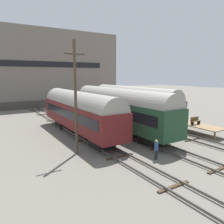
{
  "coord_description": "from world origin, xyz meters",
  "views": [
    {
      "loc": [
        -14.77,
        -17.71,
        6.94
      ],
      "look_at": [
        0.0,
        6.01,
        2.2
      ],
      "focal_mm": 35.0,
      "sensor_mm": 36.0,
      "label": 1
    }
  ],
  "objects_px": {
    "train_car_maroon": "(79,111)",
    "train_car_navy": "(132,102)",
    "bench": "(195,120)",
    "person_worker": "(156,148)",
    "train_car_green": "(119,107)",
    "utility_pole": "(76,97)"
  },
  "relations": [
    {
      "from": "train_car_maroon",
      "to": "train_car_navy",
      "type": "xyz_separation_m",
      "value": [
        9.62,
        2.59,
        0.13
      ]
    },
    {
      "from": "bench",
      "to": "person_worker",
      "type": "xyz_separation_m",
      "value": [
        -9.76,
        -3.74,
        -0.55
      ]
    },
    {
      "from": "train_car_green",
      "to": "train_car_navy",
      "type": "distance_m",
      "value": 6.12
    },
    {
      "from": "train_car_green",
      "to": "bench",
      "type": "height_order",
      "value": "train_car_green"
    },
    {
      "from": "train_car_maroon",
      "to": "utility_pole",
      "type": "relative_size",
      "value": 1.67
    },
    {
      "from": "person_worker",
      "to": "utility_pole",
      "type": "bearing_deg",
      "value": 135.78
    },
    {
      "from": "train_car_navy",
      "to": "person_worker",
      "type": "xyz_separation_m",
      "value": [
        -7.38,
        -13.15,
        -1.97
      ]
    },
    {
      "from": "train_car_green",
      "to": "train_car_maroon",
      "type": "height_order",
      "value": "train_car_green"
    },
    {
      "from": "train_car_maroon",
      "to": "utility_pole",
      "type": "distance_m",
      "value": 6.71
    },
    {
      "from": "train_car_green",
      "to": "utility_pole",
      "type": "bearing_deg",
      "value": -149.05
    },
    {
      "from": "bench",
      "to": "train_car_navy",
      "type": "bearing_deg",
      "value": 104.21
    },
    {
      "from": "person_worker",
      "to": "train_car_maroon",
      "type": "bearing_deg",
      "value": 102.0
    },
    {
      "from": "train_car_navy",
      "to": "utility_pole",
      "type": "relative_size",
      "value": 1.79
    },
    {
      "from": "bench",
      "to": "train_car_green",
      "type": "bearing_deg",
      "value": 141.93
    },
    {
      "from": "train_car_navy",
      "to": "bench",
      "type": "relative_size",
      "value": 12.62
    },
    {
      "from": "train_car_green",
      "to": "train_car_navy",
      "type": "bearing_deg",
      "value": 38.17
    },
    {
      "from": "train_car_green",
      "to": "person_worker",
      "type": "bearing_deg",
      "value": -105.32
    },
    {
      "from": "train_car_maroon",
      "to": "train_car_navy",
      "type": "bearing_deg",
      "value": 15.09
    },
    {
      "from": "train_car_maroon",
      "to": "person_worker",
      "type": "bearing_deg",
      "value": -78.0
    },
    {
      "from": "train_car_maroon",
      "to": "person_worker",
      "type": "height_order",
      "value": "train_car_maroon"
    },
    {
      "from": "train_car_navy",
      "to": "utility_pole",
      "type": "distance_m",
      "value": 15.03
    },
    {
      "from": "train_car_green",
      "to": "train_car_maroon",
      "type": "distance_m",
      "value": 4.96
    }
  ]
}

